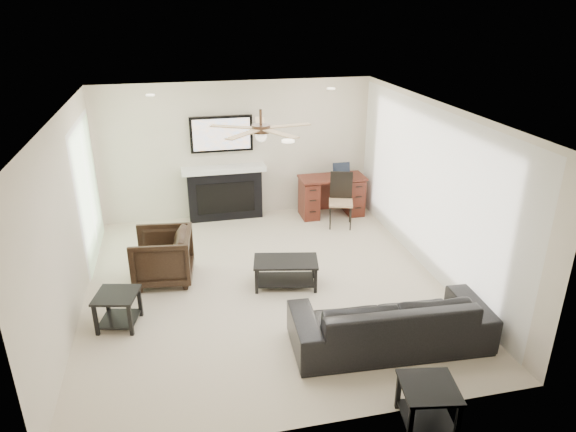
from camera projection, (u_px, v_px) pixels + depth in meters
name	position (u px, v px, depth m)	size (l,w,h in m)	color
room_shell	(276.00, 170.00, 6.87)	(5.50, 5.54, 2.52)	beige
sofa	(390.00, 320.00, 5.99)	(2.31, 0.90, 0.67)	black
armchair	(162.00, 256.00, 7.38)	(0.81, 0.83, 0.76)	black
coffee_table	(286.00, 273.00, 7.30)	(0.90, 0.50, 0.40)	black
end_table_near	(427.00, 405.00, 4.88)	(0.52, 0.52, 0.45)	black
end_table_left	(118.00, 310.00, 6.39)	(0.50, 0.50, 0.45)	black
fireplace_unit	(224.00, 169.00, 9.31)	(1.52, 0.34, 1.91)	black
desk	(332.00, 196.00, 9.68)	(1.22, 0.56, 0.76)	#3D180F
desk_chair	(341.00, 201.00, 9.15)	(0.42, 0.44, 0.97)	black
laptop	(343.00, 170.00, 9.51)	(0.33, 0.24, 0.23)	black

